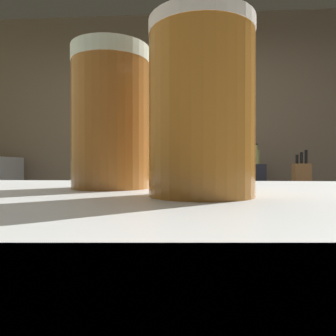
{
  "coord_description": "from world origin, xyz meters",
  "views": [
    {
      "loc": [
        0.04,
        -1.29,
        1.07
      ],
      "look_at": [
        0.0,
        -0.75,
        1.07
      ],
      "focal_mm": 34.24,
      "sensor_mm": 36.0,
      "label": 1
    }
  ],
  "objects": [
    {
      "name": "wall_back",
      "position": [
        0.0,
        2.2,
        1.35
      ],
      "size": [
        5.2,
        0.1,
        2.7
      ],
      "primitive_type": "cube",
      "color": "gray",
      "rests_on": "ground"
    },
    {
      "name": "prep_counter",
      "position": [
        0.35,
        0.73,
        0.44
      ],
      "size": [
        2.1,
        0.6,
        0.88
      ],
      "primitive_type": "cube",
      "color": "#4A3637",
      "rests_on": "ground"
    },
    {
      "name": "back_shelf",
      "position": [
        0.32,
        1.92,
        0.54
      ],
      "size": [
        0.85,
        0.36,
        1.08
      ],
      "primitive_type": "cube",
      "color": "#333543",
      "rests_on": "ground"
    },
    {
      "name": "bartender",
      "position": [
        0.01,
        0.28,
        0.96
      ],
      "size": [
        0.47,
        0.54,
        1.66
      ],
      "rotation": [
        0.0,
        0.0,
        1.41
      ],
      "color": "#253531",
      "rests_on": "ground"
    },
    {
      "name": "knife_block",
      "position": [
        0.74,
        0.8,
        0.99
      ],
      "size": [
        0.1,
        0.08,
        0.29
      ],
      "color": "brown",
      "rests_on": "prep_counter"
    },
    {
      "name": "mixing_bowl",
      "position": [
        -0.02,
        0.82,
        0.91
      ],
      "size": [
        0.21,
        0.21,
        0.06
      ],
      "primitive_type": "cylinder",
      "color": "#D35037",
      "rests_on": "prep_counter"
    },
    {
      "name": "chefs_knife",
      "position": [
        0.29,
        0.68,
        0.89
      ],
      "size": [
        0.24,
        0.11,
        0.01
      ],
      "primitive_type": "cube",
      "rotation": [
        0.0,
        0.0,
        -0.34
      ],
      "color": "silver",
      "rests_on": "prep_counter"
    },
    {
      "name": "pint_glass_near",
      "position": [
        -0.05,
        -0.95,
        1.12
      ],
      "size": [
        0.08,
        0.08,
        0.15
      ],
      "color": "#A9662A",
      "rests_on": "bar_counter"
    },
    {
      "name": "pint_glass_far",
      "position": [
        0.05,
        -1.04,
        1.11
      ],
      "size": [
        0.08,
        0.08,
        0.14
      ],
      "color": "#B56C26",
      "rests_on": "bar_counter"
    },
    {
      "name": "bottle_olive_oil",
      "position": [
        0.68,
        1.89,
        1.16
      ],
      "size": [
        0.07,
        0.07,
        0.2
      ],
      "color": "#D2D478",
      "rests_on": "back_shelf"
    },
    {
      "name": "bottle_vinegar",
      "position": [
        0.44,
        1.87,
        1.18
      ],
      "size": [
        0.06,
        0.06,
        0.25
      ],
      "color": "red",
      "rests_on": "back_shelf"
    },
    {
      "name": "bottle_soy",
      "position": [
        0.51,
        1.94,
        1.16
      ],
      "size": [
        0.07,
        0.07,
        0.2
      ],
      "color": "#4F8B2F",
      "rests_on": "back_shelf"
    },
    {
      "name": "bottle_hot_sauce",
      "position": [
        0.07,
        1.97,
        1.17
      ],
      "size": [
        0.06,
        0.06,
        0.22
      ],
      "color": "black",
      "rests_on": "back_shelf"
    }
  ]
}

